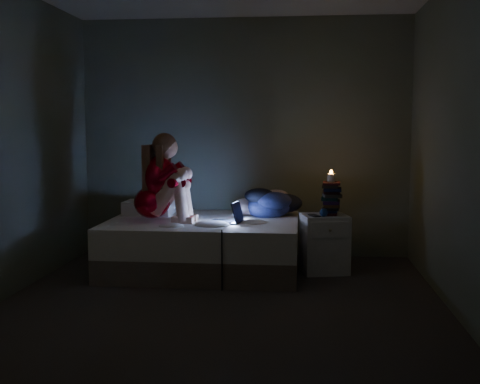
# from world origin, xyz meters

# --- Properties ---
(floor) EXTENTS (3.60, 3.80, 0.02)m
(floor) POSITION_xyz_m (0.00, 0.00, -0.01)
(floor) COLOR #2C2726
(floor) RESTS_ON ground
(wall_back) EXTENTS (3.60, 0.02, 2.60)m
(wall_back) POSITION_xyz_m (0.00, 1.91, 1.30)
(wall_back) COLOR #4F5C43
(wall_back) RESTS_ON ground
(wall_front) EXTENTS (3.60, 0.02, 2.60)m
(wall_front) POSITION_xyz_m (0.00, -1.91, 1.30)
(wall_front) COLOR #4F5C43
(wall_front) RESTS_ON ground
(wall_left) EXTENTS (0.02, 3.80, 2.60)m
(wall_left) POSITION_xyz_m (-1.81, 0.00, 1.30)
(wall_left) COLOR #4F5C43
(wall_left) RESTS_ON ground
(wall_right) EXTENTS (0.02, 3.80, 2.60)m
(wall_right) POSITION_xyz_m (1.81, 0.00, 1.30)
(wall_right) COLOR #4F5C43
(wall_right) RESTS_ON ground
(bed) EXTENTS (1.85, 1.39, 0.51)m
(bed) POSITION_xyz_m (-0.32, 1.10, 0.26)
(bed) COLOR silver
(bed) RESTS_ON ground
(pillow) EXTENTS (0.49, 0.35, 0.14)m
(pillow) POSITION_xyz_m (-0.95, 1.39, 0.58)
(pillow) COLOR white
(pillow) RESTS_ON bed
(woman) EXTENTS (0.56, 0.39, 0.86)m
(woman) POSITION_xyz_m (-0.81, 0.97, 0.94)
(woman) COLOR #76000C
(woman) RESTS_ON bed
(laptop) EXTENTS (0.35, 0.28, 0.22)m
(laptop) POSITION_xyz_m (-0.09, 0.92, 0.62)
(laptop) COLOR black
(laptop) RESTS_ON bed
(clothes_pile) EXTENTS (0.61, 0.54, 0.31)m
(clothes_pile) POSITION_xyz_m (0.28, 1.38, 0.66)
(clothes_pile) COLOR #19283F
(clothes_pile) RESTS_ON bed
(nightstand) EXTENTS (0.50, 0.46, 0.57)m
(nightstand) POSITION_xyz_m (0.87, 1.15, 0.28)
(nightstand) COLOR silver
(nightstand) RESTS_ON ground
(book_stack) EXTENTS (0.19, 0.25, 0.30)m
(book_stack) POSITION_xyz_m (0.92, 1.17, 0.72)
(book_stack) COLOR black
(book_stack) RESTS_ON nightstand
(candle) EXTENTS (0.07, 0.07, 0.08)m
(candle) POSITION_xyz_m (0.92, 1.17, 0.90)
(candle) COLOR beige
(candle) RESTS_ON book_stack
(phone) EXTENTS (0.10, 0.15, 0.01)m
(phone) POSITION_xyz_m (0.74, 1.07, 0.57)
(phone) COLOR black
(phone) RESTS_ON nightstand
(blue_orb) EXTENTS (0.08, 0.08, 0.08)m
(blue_orb) POSITION_xyz_m (0.82, 1.03, 0.61)
(blue_orb) COLOR navy
(blue_orb) RESTS_ON nightstand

